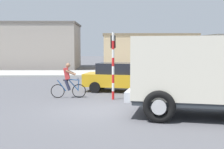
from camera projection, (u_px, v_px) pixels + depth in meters
ground_plane at (100, 110)px, 12.34m from camera, size 120.00×120.00×0.00m
sidewalk_far at (104, 73)px, 27.58m from camera, size 80.00×5.00×0.16m
truck_foreground at (207, 71)px, 11.07m from camera, size 5.84×3.75×2.90m
cyclist at (68, 80)px, 15.18m from camera, size 1.73×0.50×1.72m
traffic_light_pole at (113, 56)px, 14.69m from camera, size 0.24×0.43×3.20m
car_red_near at (120, 77)px, 17.35m from camera, size 4.28×2.58×1.60m
car_far_side at (192, 69)px, 22.88m from camera, size 4.29×2.62×1.60m
building_corner_left at (25, 46)px, 34.85m from camera, size 12.07×7.53×5.02m
building_mid_block at (148, 51)px, 34.42m from camera, size 9.92×6.47×3.79m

